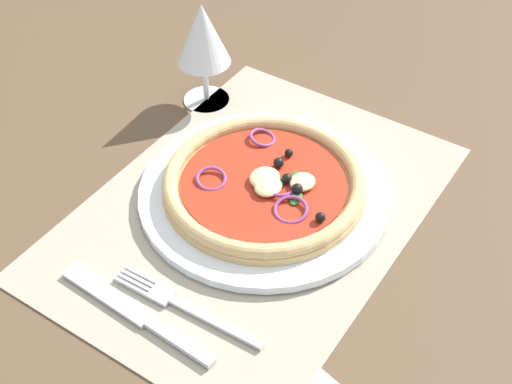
# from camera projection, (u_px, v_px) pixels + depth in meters

# --- Properties ---
(ground_plane) EXTENTS (1.90, 1.40, 0.02)m
(ground_plane) POSITION_uv_depth(u_px,v_px,m) (253.00, 218.00, 0.86)
(ground_plane) COLOR brown
(placemat) EXTENTS (0.49, 0.35, 0.00)m
(placemat) POSITION_uv_depth(u_px,v_px,m) (253.00, 210.00, 0.85)
(placemat) COLOR #A39984
(placemat) RESTS_ON ground_plane
(plate) EXTENTS (0.30, 0.30, 0.01)m
(plate) POSITION_uv_depth(u_px,v_px,m) (266.00, 194.00, 0.86)
(plate) COLOR white
(plate) RESTS_ON placemat
(pizza) EXTENTS (0.24, 0.24, 0.03)m
(pizza) POSITION_uv_depth(u_px,v_px,m) (267.00, 184.00, 0.85)
(pizza) COLOR tan
(pizza) RESTS_ON plate
(fork) EXTENTS (0.02, 0.18, 0.00)m
(fork) POSITION_uv_depth(u_px,v_px,m) (180.00, 304.00, 0.75)
(fork) COLOR silver
(fork) RESTS_ON placemat
(knife) EXTENTS (0.03, 0.20, 0.01)m
(knife) POSITION_uv_depth(u_px,v_px,m) (135.00, 312.00, 0.74)
(knife) COLOR silver
(knife) RESTS_ON placemat
(wine_glass) EXTENTS (0.07, 0.07, 0.15)m
(wine_glass) POSITION_uv_depth(u_px,v_px,m) (203.00, 37.00, 0.94)
(wine_glass) COLOR silver
(wine_glass) RESTS_ON ground_plane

